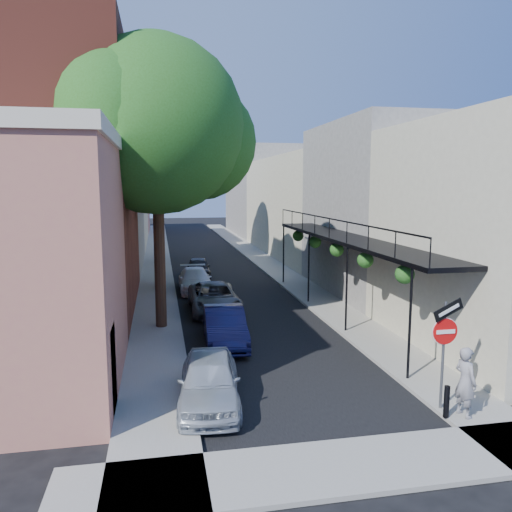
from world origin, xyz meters
name	(u,v)px	position (x,y,z in m)	size (l,w,h in m)	color
ground	(337,444)	(0.00, 0.00, 0.00)	(160.00, 160.00, 0.00)	black
road_surface	(208,257)	(0.00, 30.00, 0.01)	(6.00, 64.00, 0.01)	black
sidewalk_left	(157,258)	(-4.00, 30.00, 0.06)	(2.00, 64.00, 0.12)	gray
sidewalk_right	(256,255)	(4.00, 30.00, 0.06)	(2.00, 64.00, 0.12)	gray
sidewalk_cross	(354,466)	(0.00, -1.00, 0.06)	(12.00, 2.00, 0.12)	gray
buildings_left	(82,197)	(-9.30, 28.76, 4.94)	(10.10, 59.10, 12.00)	#B1665A
buildings_right	(317,202)	(8.99, 29.49, 4.42)	(9.80, 55.00, 10.00)	beige
sign_post	(445,336)	(3.16, 0.97, 2.04)	(0.89, 0.17, 2.99)	#595B60
bollard	(447,402)	(3.00, 0.50, 0.52)	(0.14, 0.14, 0.80)	black
oak_near	(167,131)	(-3.37, 10.26, 7.88)	(7.48, 6.80, 11.42)	#322214
oak_mid	(164,161)	(-3.42, 18.23, 7.06)	(6.60, 6.00, 10.20)	#322214
oak_far	(163,150)	(-3.35, 27.27, 8.26)	(7.70, 7.00, 11.90)	#322214
parked_car_a	(209,381)	(-2.60, 2.57, 0.67)	(1.58, 3.94, 1.34)	#A4ADB6
parked_car_b	(225,326)	(-1.54, 7.54, 0.68)	(1.43, 4.10, 1.35)	#13133C
parked_car_c	(214,298)	(-1.40, 12.26, 0.66)	(2.19, 4.74, 1.32)	#525459
parked_car_d	(195,280)	(-1.92, 17.06, 0.62)	(1.73, 4.25, 1.23)	white
parked_car_e	(199,268)	(-1.40, 21.26, 0.60)	(1.43, 3.55, 1.21)	black
pedestrian	(465,382)	(3.48, 0.50, 1.00)	(0.64, 0.42, 1.75)	gray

